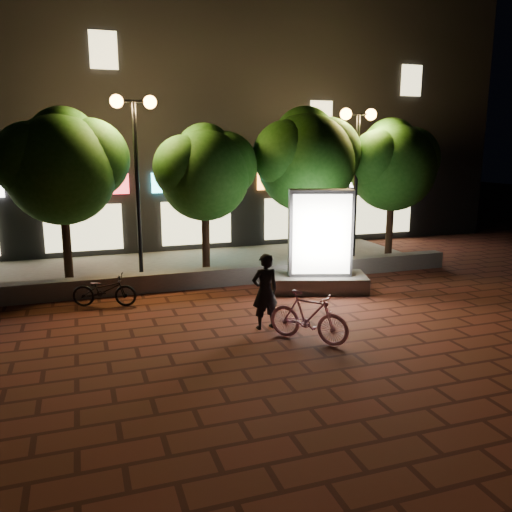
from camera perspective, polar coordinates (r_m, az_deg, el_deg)
name	(u,v)px	position (r m, az deg, el deg)	size (l,w,h in m)	color
ground	(244,334)	(11.03, -1.38, -8.61)	(80.00, 80.00, 0.00)	#56241B
retaining_wall	(201,278)	(14.65, -6.10, -2.44)	(16.00, 0.45, 0.50)	slate
sidewalk	(184,266)	(17.08, -7.96, -1.14)	(16.00, 5.00, 0.08)	slate
building_block	(150,119)	(23.08, -11.54, 14.50)	(28.00, 8.12, 11.30)	black
tree_left	(63,163)	(15.33, -20.48, 9.60)	(3.60, 3.00, 4.89)	black
tree_mid	(206,169)	(15.76, -5.57, 9.50)	(3.24, 2.70, 4.50)	black
tree_right	(307,156)	(16.83, 5.62, 10.84)	(3.72, 3.10, 5.07)	black
tree_far_right	(393,162)	(18.38, 14.86, 9.98)	(3.48, 2.90, 4.76)	black
street_lamp_left	(135,141)	(15.14, -13.14, 12.22)	(1.26, 0.36, 5.18)	black
street_lamp_right	(357,146)	(17.34, 11.07, 11.79)	(1.26, 0.36, 4.98)	black
ad_kiosk	(320,250)	(14.20, 7.02, 0.65)	(2.82, 2.00, 2.76)	slate
scooter_pink	(308,317)	(10.55, 5.79, -6.67)	(0.49, 1.72, 1.03)	pink
rider	(265,291)	(11.15, 1.00, -3.90)	(0.61, 0.40, 1.66)	black
scooter_parked	(104,290)	(13.32, -16.33, -3.62)	(0.54, 1.56, 0.82)	black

